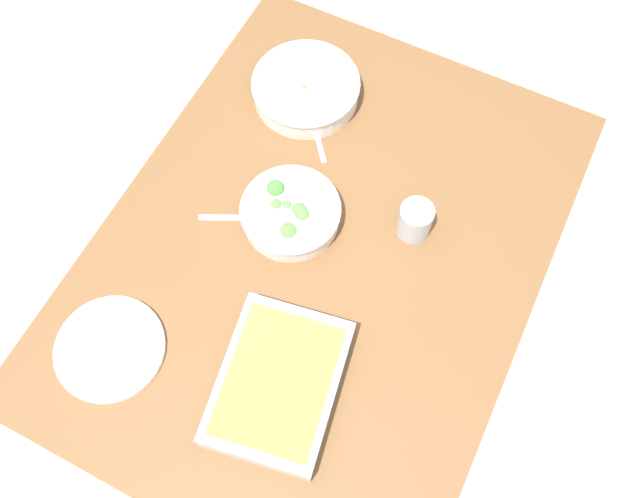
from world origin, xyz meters
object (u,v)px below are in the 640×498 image
baking_dish (279,383)px  spoon_by_stew (313,122)px  side_plate (110,349)px  drink_cup (415,221)px  spoon_by_broccoli (251,218)px  broccoli_bowl (291,212)px  stew_bowl (306,88)px

baking_dish → spoon_by_stew: 0.62m
side_plate → spoon_by_stew: (-0.67, 0.12, -0.00)m
drink_cup → spoon_by_broccoli: bearing=-67.6°
drink_cup → broccoli_bowl: bearing=-68.9°
spoon_by_stew → spoon_by_broccoli: 0.29m
stew_bowl → side_plate: stew_bowl is taller
side_plate → spoon_by_stew: bearing=170.1°
broccoli_bowl → side_plate: size_ratio=0.99×
side_plate → spoon_by_stew: 0.68m
broccoli_bowl → stew_bowl: bearing=-158.7°
broccoli_bowl → baking_dish: size_ratio=0.65×
drink_cup → spoon_by_broccoli: size_ratio=0.51×
baking_dish → stew_bowl: bearing=-157.2°
stew_bowl → broccoli_bowl: 0.33m
baking_dish → spoon_by_broccoli: bearing=-142.3°
broccoli_bowl → spoon_by_broccoli: 0.09m
baking_dish → spoon_by_stew: bearing=-159.2°
side_plate → spoon_by_broccoli: bearing=164.3°
spoon_by_broccoli → drink_cup: bearing=112.4°
broccoli_bowl → drink_cup: bearing=111.1°
stew_bowl → spoon_by_broccoli: size_ratio=1.54×
spoon_by_stew → spoon_by_broccoli: same height
baking_dish → spoon_by_broccoli: 0.38m
stew_bowl → broccoli_bowl: bearing=21.3°
side_plate → baking_dish: bearing=103.9°
broccoli_bowl → spoon_by_broccoli: bearing=-63.7°
broccoli_bowl → spoon_by_stew: size_ratio=1.47×
spoon_by_stew → baking_dish: bearing=20.8°
drink_cup → side_plate: drink_cup is taller
spoon_by_broccoli → spoon_by_stew: bearing=178.2°
broccoli_bowl → spoon_by_stew: (-0.25, -0.07, -0.03)m
broccoli_bowl → spoon_by_stew: broccoli_bowl is taller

